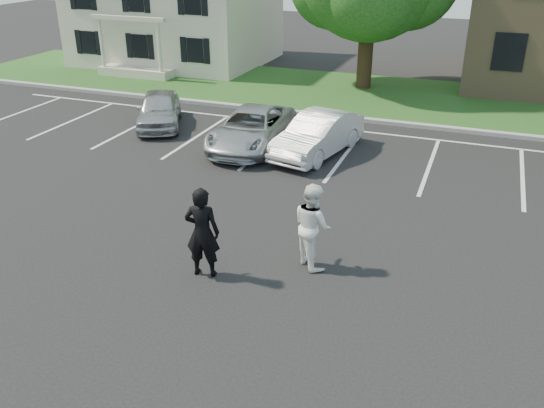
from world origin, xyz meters
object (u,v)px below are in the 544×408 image
(car_silver_minivan, at_px, (251,128))
(car_silver_west, at_px, (159,109))
(man_white_shirt, at_px, (312,225))
(man_black_suit, at_px, (202,232))
(car_white_sedan, at_px, (318,135))

(car_silver_minivan, bearing_deg, car_silver_west, 164.08)
(man_white_shirt, bearing_deg, car_silver_west, 1.24)
(man_black_suit, height_order, car_silver_minivan, man_black_suit)
(man_black_suit, xyz_separation_m, car_silver_west, (-6.51, 9.07, -0.37))
(man_black_suit, distance_m, car_white_sedan, 8.18)
(car_silver_minivan, bearing_deg, car_white_sedan, -1.79)
(car_white_sedan, bearing_deg, car_silver_minivan, -166.13)
(man_black_suit, xyz_separation_m, man_white_shirt, (2.07, 1.25, -0.05))
(man_black_suit, distance_m, car_silver_minivan, 8.43)
(car_silver_west, bearing_deg, car_white_sedan, -34.41)
(man_white_shirt, height_order, car_white_sedan, man_white_shirt)
(man_black_suit, xyz_separation_m, car_silver_minivan, (-2.25, 8.11, -0.38))
(man_black_suit, bearing_deg, car_silver_minivan, -85.42)
(man_black_suit, relative_size, car_silver_west, 0.53)
(man_black_suit, relative_size, car_white_sedan, 0.49)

